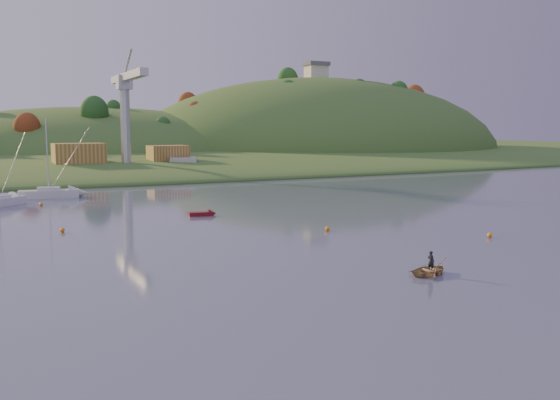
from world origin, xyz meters
name	(u,v)px	position (x,y,z in m)	size (l,w,h in m)	color
far_shore	(56,155)	(0.00, 230.00, 0.00)	(620.00, 220.00, 1.50)	#365421
shore_slope	(85,164)	(0.00, 165.00, 0.00)	(640.00, 150.00, 7.00)	#365421
hill_center	(92,157)	(10.00, 210.00, 0.00)	(140.00, 120.00, 36.00)	#365421
hill_right	(316,154)	(95.00, 195.00, 0.00)	(150.00, 130.00, 60.00)	#365421
hilltop_house	(316,70)	(95.00, 195.00, 33.40)	(9.00, 7.00, 6.45)	beige
hillside_trees	(74,161)	(0.00, 185.00, 0.00)	(280.00, 50.00, 32.00)	#1B4E1D
wharf	(138,168)	(5.00, 122.00, 1.20)	(42.00, 16.00, 2.40)	slate
shed_west	(79,154)	(-8.00, 123.00, 4.80)	(11.00, 8.00, 4.80)	brown
shed_east	(168,154)	(13.00, 124.00, 4.40)	(9.00, 7.00, 4.00)	brown
dock_crane	(126,99)	(2.00, 118.39, 17.17)	(3.20, 28.00, 20.30)	#B7B7BC
sailboat_far	(49,193)	(-19.56, 77.89, 0.78)	(9.08, 3.82, 12.22)	silver
canoe	(431,270)	(-0.14, 12.01, 0.35)	(2.40, 3.36, 0.70)	#A28359
paddler	(431,264)	(-0.14, 12.01, 0.76)	(0.56, 0.37, 1.53)	black
red_tender	(206,214)	(-4.49, 48.72, 0.24)	(3.54, 1.69, 1.16)	maroon
work_vessel	(184,168)	(15.00, 118.00, 1.33)	(15.38, 10.62, 3.73)	slate
buoy_0	(490,235)	(15.32, 21.56, 0.25)	(0.50, 0.50, 0.50)	orange
buoy_1	(327,229)	(3.00, 32.14, 0.25)	(0.50, 0.50, 0.50)	orange
buoy_2	(62,230)	(-22.07, 43.71, 0.25)	(0.50, 0.50, 0.50)	orange
buoy_3	(41,204)	(-21.74, 67.67, 0.25)	(0.50, 0.50, 0.50)	orange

